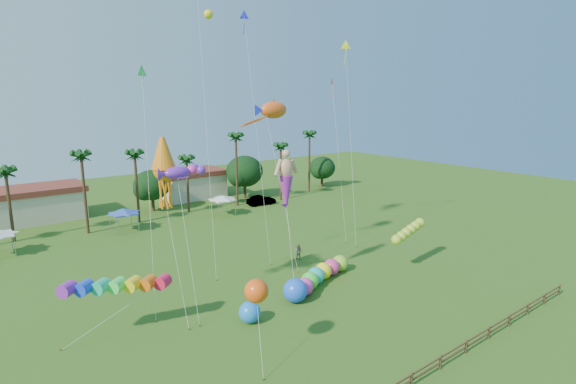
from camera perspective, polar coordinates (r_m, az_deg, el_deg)
ground at (r=35.71m, az=10.36°, el=-17.02°), size 160.00×160.00×0.00m
tree_line at (r=71.14m, az=-14.70°, el=1.18°), size 69.46×8.91×11.00m
buildings_row at (r=74.94m, az=-21.11°, el=-0.48°), size 35.00×7.00×4.00m
tent_row at (r=61.19m, az=-19.99°, el=-2.37°), size 31.00×4.00×0.60m
fence at (r=32.33m, az=18.81°, el=-19.60°), size 36.12×0.12×1.00m
car_b at (r=72.62m, az=-3.41°, el=-1.05°), size 4.82×2.07×1.54m
spectator_b at (r=48.63m, az=1.36°, el=-7.62°), size 0.98×1.05×1.73m
caterpillar_inflatable at (r=42.14m, az=3.45°, el=-10.81°), size 10.06×4.82×2.09m
blue_ball at (r=36.12m, az=-4.90°, el=-14.96°), size 1.71×1.71×1.71m
rainbow_tube at (r=35.09m, az=-18.46°, el=-11.50°), size 8.86×4.29×4.10m
green_worm at (r=45.84m, az=13.61°, el=-5.92°), size 8.46×2.68×3.98m
orange_ball_kite at (r=29.54m, az=-4.04°, el=-12.44°), size 1.98×2.98×5.81m
merman_kite at (r=40.16m, az=-0.24°, el=1.13°), size 2.92×4.59×12.19m
fish_kite at (r=45.51m, az=-1.82°, el=10.37°), size 4.77×5.60×16.84m
squid_kite at (r=36.34m, az=-15.47°, el=2.68°), size 2.30×5.49×14.31m
lobster_kite at (r=35.63m, az=-13.86°, el=2.39°), size 4.21×4.95×12.20m
delta_kite_red at (r=54.54m, az=5.65°, el=13.37°), size 1.03×3.88×19.51m
delta_kite_yellow at (r=53.30m, az=7.37°, el=17.53°), size 1.34×3.83×23.42m
delta_kite_green at (r=38.57m, az=-18.01°, el=13.78°), size 2.54×5.05×19.73m
delta_kite_blue at (r=48.92m, az=-5.49°, el=20.59°), size 1.12×5.25×25.79m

